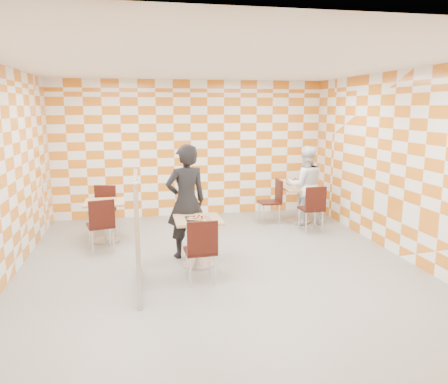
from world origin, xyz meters
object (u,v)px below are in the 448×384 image
object	(u,v)px
sport_bottle	(295,183)
soda_bottle	(303,183)
partition	(137,232)
second_table	(299,199)
chair_empty_far	(104,206)
man_white	(305,185)
chair_second_side	(274,198)
man_dark	(186,201)
chair_main_front	(201,247)
chair_second_front	(313,205)
chair_empty_near	(101,221)
empty_table	(105,214)
main_table	(198,234)

from	to	relation	value
sport_bottle	soda_bottle	bearing A→B (deg)	-14.54
partition	soda_bottle	size ratio (longest dim) A/B	6.74
second_table	soda_bottle	world-z (taller)	soda_bottle
chair_empty_far	second_table	bearing A→B (deg)	0.68
partition	man_white	bearing A→B (deg)	38.67
second_table	chair_second_side	world-z (taller)	chair_second_side
man_dark	chair_empty_far	bearing A→B (deg)	-63.31
chair_main_front	chair_second_side	xyz separation A→B (m)	(1.96, 2.95, 0.00)
chair_empty_far	sport_bottle	bearing A→B (deg)	1.34
chair_second_side	man_dark	size ratio (longest dim) A/B	0.50
chair_main_front	man_dark	bearing A→B (deg)	93.32
chair_second_front	chair_empty_near	xyz separation A→B (m)	(-3.94, -0.46, 0.00)
partition	sport_bottle	distance (m)	4.39
man_white	soda_bottle	world-z (taller)	man_white
chair_second_front	partition	size ratio (longest dim) A/B	0.60
empty_table	chair_empty_near	xyz separation A→B (m)	(-0.02, -0.64, 0.04)
chair_second_side	chair_empty_far	distance (m)	3.45
main_table	soda_bottle	size ratio (longest dim) A/B	3.26
sport_bottle	empty_table	bearing A→B (deg)	-170.15
chair_second_front	chair_empty_far	bearing A→B (deg)	169.27
empty_table	chair_main_front	xyz separation A→B (m)	(1.42, -2.29, 0.04)
sport_bottle	soda_bottle	world-z (taller)	soda_bottle
partition	chair_main_front	bearing A→B (deg)	-1.55
man_white	chair_second_front	bearing A→B (deg)	88.39
partition	sport_bottle	world-z (taller)	partition
second_table	man_white	size ratio (longest dim) A/B	0.46
chair_empty_near	man_white	world-z (taller)	man_white
chair_second_side	partition	world-z (taller)	partition
second_table	chair_empty_far	size ratio (longest dim) A/B	0.81
main_table	sport_bottle	world-z (taller)	sport_bottle
chair_second_side	soda_bottle	size ratio (longest dim) A/B	4.02
chair_empty_far	chair_second_side	bearing A→B (deg)	1.33
chair_main_front	man_white	size ratio (longest dim) A/B	0.56
chair_empty_far	man_white	world-z (taller)	man_white
main_table	chair_second_front	bearing A→B (deg)	29.43
chair_main_front	chair_second_front	size ratio (longest dim) A/B	1.00
man_white	soda_bottle	size ratio (longest dim) A/B	7.13
partition	man_dark	xyz separation A→B (m)	(0.78, 1.18, 0.13)
man_white	man_dark	bearing A→B (deg)	36.26
second_table	empty_table	size ratio (longest dim) A/B	1.00
partition	man_dark	world-z (taller)	man_dark
chair_empty_far	man_white	bearing A→B (deg)	-1.44
main_table	partition	bearing A→B (deg)	-141.71
partition	sport_bottle	bearing A→B (deg)	41.91
chair_second_side	sport_bottle	bearing A→B (deg)	1.35
main_table	man_dark	distance (m)	0.63
second_table	empty_table	distance (m)	3.99
chair_second_front	man_white	world-z (taller)	man_white
sport_bottle	chair_second_front	bearing A→B (deg)	-85.11
chair_second_front	soda_bottle	bearing A→B (deg)	84.13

